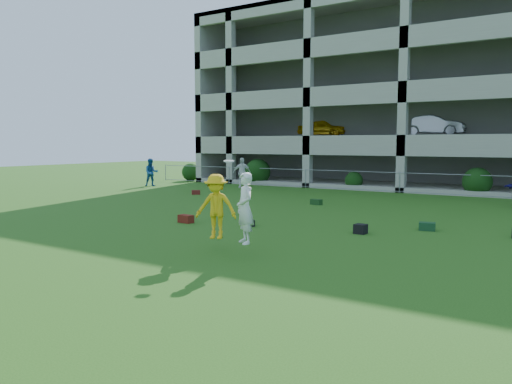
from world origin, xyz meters
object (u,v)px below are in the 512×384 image
Objects in this scene: bystander_b at (242,173)px; frisbee_contest at (224,207)px; bystander_a at (151,172)px; parking_garage at (439,98)px; crate_d at (361,229)px.

bystander_b is 18.63m from frisbee_contest.
bystander_a is at bearing 139.76° from frisbee_contest.
parking_garage is at bearing 21.78° from bystander_b.
bystander_a is 20.65m from parking_garage.
frisbee_contest is at bearing -90.11° from bystander_a.
parking_garage reaches higher than crate_d.
crate_d is at bearing -70.49° from bystander_b.
frisbee_contest reaches higher than crate_d.
crate_d is 0.01× the size of parking_garage.
bystander_b reaches higher than crate_d.
bystander_a is 0.06× the size of parking_garage.
bystander_a is at bearing -138.94° from parking_garage.
bystander_b is at bearing -29.52° from bystander_a.
frisbee_contest is at bearing -114.53° from crate_d.
bystander_a is 0.87× the size of frisbee_contest.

